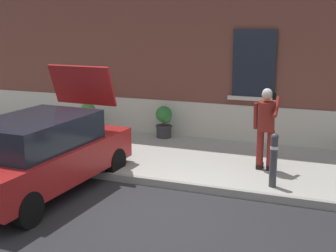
{
  "coord_description": "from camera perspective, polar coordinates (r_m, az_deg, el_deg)",
  "views": [
    {
      "loc": [
        3.22,
        -7.23,
        3.24
      ],
      "look_at": [
        -0.24,
        1.6,
        1.1
      ],
      "focal_mm": 49.78,
      "sensor_mm": 36.0,
      "label": 1
    }
  ],
  "objects": [
    {
      "name": "curb_edge",
      "position": [
        9.33,
        -0.13,
        -7.1
      ],
      "size": [
        24.0,
        0.12,
        0.15
      ],
      "primitive_type": "cube",
      "color": "gray",
      "rests_on": "ground"
    },
    {
      "name": "sidewalk",
      "position": [
        11.0,
        3.43,
        -4.03
      ],
      "size": [
        24.0,
        3.6,
        0.15
      ],
      "primitive_type": "cube",
      "color": "#99968E",
      "rests_on": "ground"
    },
    {
      "name": "planter_olive",
      "position": [
        13.25,
        -9.74,
        1.06
      ],
      "size": [
        0.44,
        0.44,
        0.86
      ],
      "color": "#606B38",
      "rests_on": "sidewalk"
    },
    {
      "name": "hatchback_car_red",
      "position": [
        9.21,
        -15.28,
        -3.11
      ],
      "size": [
        1.92,
        4.13,
        2.34
      ],
      "color": "maroon",
      "rests_on": "ground"
    },
    {
      "name": "person_on_phone",
      "position": [
        9.91,
        11.92,
        0.27
      ],
      "size": [
        0.51,
        0.47,
        1.75
      ],
      "rotation": [
        0.0,
        0.0,
        0.24
      ],
      "color": "maroon",
      "rests_on": "sidewalk"
    },
    {
      "name": "ground_plane",
      "position": [
        8.55,
        -2.47,
        -9.56
      ],
      "size": [
        80.0,
        80.0,
        0.0
      ],
      "primitive_type": "plane",
      "color": "#232326"
    },
    {
      "name": "planter_charcoal",
      "position": [
        12.57,
        -0.49,
        0.61
      ],
      "size": [
        0.44,
        0.44,
        0.86
      ],
      "color": "#2D2D30",
      "rests_on": "sidewalk"
    },
    {
      "name": "building_facade",
      "position": [
        12.93,
        7.23,
        14.78
      ],
      "size": [
        24.0,
        1.52,
        7.5
      ],
      "color": "brown",
      "rests_on": "ground"
    },
    {
      "name": "bollard_near_person",
      "position": [
        9.02,
        12.81,
        -3.86
      ],
      "size": [
        0.15,
        0.15,
        1.04
      ],
      "color": "#333338",
      "rests_on": "sidewalk"
    }
  ]
}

